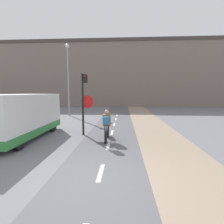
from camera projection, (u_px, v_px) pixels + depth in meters
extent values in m
plane|color=slate|center=(98.00, 182.00, 4.48)|extent=(120.00, 120.00, 0.00)
cube|color=#56565B|center=(98.00, 182.00, 4.48)|extent=(2.64, 60.00, 0.02)
cube|color=white|center=(101.00, 173.00, 4.98)|extent=(0.12, 1.10, 0.00)
cube|color=white|center=(108.00, 146.00, 7.46)|extent=(0.12, 1.10, 0.00)
cube|color=white|center=(112.00, 132.00, 9.93)|extent=(0.12, 1.10, 0.00)
cube|color=white|center=(114.00, 124.00, 12.41)|extent=(0.12, 1.10, 0.00)
cube|color=white|center=(116.00, 119.00, 14.89)|extent=(0.12, 1.10, 0.00)
cube|color=white|center=(117.00, 115.00, 17.37)|extent=(0.12, 1.10, 0.00)
cube|color=gray|center=(199.00, 185.00, 4.32)|extent=(2.40, 60.00, 0.05)
cube|color=slate|center=(120.00, 76.00, 29.55)|extent=(60.00, 5.00, 10.05)
cube|color=#473D38|center=(120.00, 44.00, 28.96)|extent=(60.00, 5.20, 0.50)
cylinder|color=black|center=(83.00, 105.00, 9.30)|extent=(0.11, 0.11, 3.28)
cube|color=black|center=(85.00, 79.00, 9.13)|extent=(0.20, 0.20, 0.44)
sphere|color=red|center=(85.00, 76.00, 9.01)|extent=(0.09, 0.09, 0.09)
cone|color=red|center=(87.00, 102.00, 9.26)|extent=(0.67, 0.01, 0.67)
cone|color=silver|center=(87.00, 102.00, 9.27)|extent=(0.60, 0.02, 0.60)
cylinder|color=gray|center=(68.00, 82.00, 17.07)|extent=(0.14, 0.14, 6.57)
sphere|color=silver|center=(67.00, 46.00, 16.69)|extent=(0.36, 0.36, 0.36)
cylinder|color=black|center=(106.00, 136.00, 7.86)|extent=(0.07, 0.65, 0.65)
cylinder|color=black|center=(108.00, 131.00, 8.94)|extent=(0.07, 0.65, 0.65)
cylinder|color=navy|center=(107.00, 129.00, 8.59)|extent=(0.04, 0.69, 0.40)
cylinder|color=navy|center=(106.00, 131.00, 8.09)|extent=(0.04, 0.36, 0.43)
cylinder|color=navy|center=(107.00, 126.00, 8.40)|extent=(0.04, 1.01, 0.07)
cylinder|color=navy|center=(106.00, 135.00, 8.07)|extent=(0.04, 0.41, 0.05)
cylinder|color=black|center=(108.00, 123.00, 8.90)|extent=(0.46, 0.03, 0.03)
cube|color=brown|center=(107.00, 120.00, 8.25)|extent=(0.36, 0.31, 0.59)
sphere|color=tan|center=(107.00, 112.00, 8.24)|extent=(0.22, 0.22, 0.22)
cylinder|color=#232328|center=(105.00, 129.00, 8.27)|extent=(0.04, 0.07, 0.41)
cylinder|color=#232328|center=(109.00, 129.00, 8.25)|extent=(0.04, 0.07, 0.41)
cube|color=#3370B2|center=(106.00, 120.00, 8.07)|extent=(0.28, 0.23, 0.39)
cube|color=silver|center=(20.00, 114.00, 8.59)|extent=(2.08, 5.21, 1.96)
cube|color=#33843D|center=(21.00, 130.00, 8.68)|extent=(2.09, 5.22, 0.36)
cube|color=black|center=(44.00, 104.00, 11.12)|extent=(1.87, 0.04, 0.70)
cylinder|color=black|center=(22.00, 125.00, 10.43)|extent=(0.18, 0.70, 0.70)
cylinder|color=black|center=(53.00, 125.00, 10.31)|extent=(0.18, 0.70, 0.70)
cylinder|color=black|center=(19.00, 141.00, 6.95)|extent=(0.18, 0.70, 0.70)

